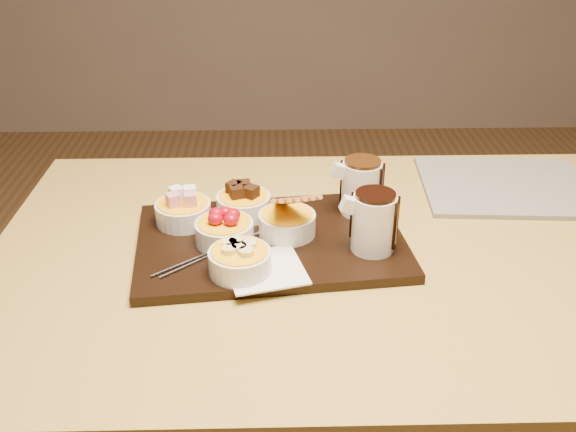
{
  "coord_description": "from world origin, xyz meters",
  "views": [
    {
      "loc": [
        -0.1,
        -0.95,
        1.34
      ],
      "look_at": [
        -0.08,
        0.01,
        0.81
      ],
      "focal_mm": 40.0,
      "sensor_mm": 36.0,
      "label": 1
    }
  ],
  "objects_px": {
    "serving_board": "(271,242)",
    "pitcher_dark_chocolate": "(374,223)",
    "newspaper": "(505,186)",
    "dining_table": "(333,295)",
    "pitcher_milk_chocolate": "(361,188)",
    "bowl_strawberries": "(224,232)"
  },
  "relations": [
    {
      "from": "dining_table",
      "to": "pitcher_milk_chocolate",
      "type": "relative_size",
      "value": 12.09
    },
    {
      "from": "serving_board",
      "to": "newspaper",
      "type": "xyz_separation_m",
      "value": [
        0.48,
        0.22,
        -0.0
      ]
    },
    {
      "from": "bowl_strawberries",
      "to": "newspaper",
      "type": "relative_size",
      "value": 0.3
    },
    {
      "from": "dining_table",
      "to": "pitcher_milk_chocolate",
      "type": "distance_m",
      "value": 0.2
    },
    {
      "from": "serving_board",
      "to": "newspaper",
      "type": "distance_m",
      "value": 0.53
    },
    {
      "from": "serving_board",
      "to": "bowl_strawberries",
      "type": "bearing_deg",
      "value": -176.42
    },
    {
      "from": "dining_table",
      "to": "pitcher_dark_chocolate",
      "type": "xyz_separation_m",
      "value": [
        0.06,
        -0.03,
        0.17
      ]
    },
    {
      "from": "dining_table",
      "to": "serving_board",
      "type": "relative_size",
      "value": 2.61
    },
    {
      "from": "bowl_strawberries",
      "to": "newspaper",
      "type": "height_order",
      "value": "bowl_strawberries"
    },
    {
      "from": "pitcher_milk_chocolate",
      "to": "newspaper",
      "type": "relative_size",
      "value": 0.3
    },
    {
      "from": "serving_board",
      "to": "pitcher_dark_chocolate",
      "type": "bearing_deg",
      "value": -19.98
    },
    {
      "from": "dining_table",
      "to": "newspaper",
      "type": "height_order",
      "value": "newspaper"
    },
    {
      "from": "serving_board",
      "to": "newspaper",
      "type": "bearing_deg",
      "value": 17.79
    },
    {
      "from": "pitcher_dark_chocolate",
      "to": "newspaper",
      "type": "height_order",
      "value": "pitcher_dark_chocolate"
    },
    {
      "from": "dining_table",
      "to": "newspaper",
      "type": "bearing_deg",
      "value": 31.49
    },
    {
      "from": "newspaper",
      "to": "dining_table",
      "type": "bearing_deg",
      "value": -145.05
    },
    {
      "from": "dining_table",
      "to": "pitcher_dark_chocolate",
      "type": "distance_m",
      "value": 0.18
    },
    {
      "from": "pitcher_dark_chocolate",
      "to": "pitcher_milk_chocolate",
      "type": "relative_size",
      "value": 1.0
    },
    {
      "from": "serving_board",
      "to": "dining_table",
      "type": "bearing_deg",
      "value": -12.56
    },
    {
      "from": "pitcher_dark_chocolate",
      "to": "dining_table",
      "type": "bearing_deg",
      "value": 147.47
    },
    {
      "from": "dining_table",
      "to": "pitcher_dark_chocolate",
      "type": "relative_size",
      "value": 12.09
    },
    {
      "from": "serving_board",
      "to": "pitcher_dark_chocolate",
      "type": "height_order",
      "value": "pitcher_dark_chocolate"
    }
  ]
}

